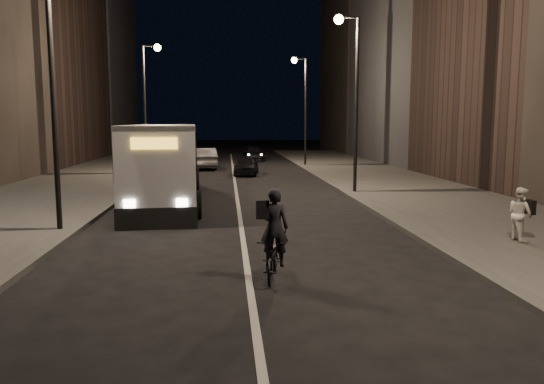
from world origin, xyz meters
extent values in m
plane|color=black|center=(0.00, 0.00, 0.00)|extent=(180.00, 180.00, 0.00)
cube|color=#333331|center=(8.50, 14.00, 0.08)|extent=(7.00, 70.00, 0.16)
cube|color=#333331|center=(-8.50, 14.00, 0.08)|extent=(7.00, 70.00, 0.16)
cube|color=black|center=(16.00, 27.50, 10.50)|extent=(8.00, 61.00, 21.00)
cube|color=black|center=(-16.00, 28.50, 11.00)|extent=(8.00, 61.00, 22.00)
cylinder|color=black|center=(5.60, 12.00, 4.16)|extent=(0.16, 0.16, 8.00)
cube|color=black|center=(5.15, 12.00, 8.16)|extent=(0.90, 0.08, 0.08)
sphere|color=#FFD18C|center=(4.70, 12.00, 8.06)|extent=(0.44, 0.44, 0.44)
cylinder|color=black|center=(5.60, 28.00, 4.16)|extent=(0.16, 0.16, 8.00)
cube|color=black|center=(5.15, 28.00, 8.16)|extent=(0.90, 0.08, 0.08)
sphere|color=#FFD18C|center=(4.70, 28.00, 8.06)|extent=(0.44, 0.44, 0.44)
cylinder|color=black|center=(-5.60, 4.00, 4.16)|extent=(0.16, 0.16, 8.00)
cylinder|color=black|center=(-5.60, 22.00, 4.16)|extent=(0.16, 0.16, 8.00)
cube|color=black|center=(-5.15, 22.00, 8.16)|extent=(0.90, 0.08, 0.08)
sphere|color=#FFD18C|center=(-4.70, 22.00, 8.06)|extent=(0.44, 0.44, 0.44)
cube|color=silver|center=(-3.08, 10.46, 1.63)|extent=(3.30, 12.38, 3.27)
cube|color=black|center=(-3.08, 10.46, 2.09)|extent=(3.36, 11.98, 1.17)
cube|color=silver|center=(-3.08, 10.46, 3.22)|extent=(3.32, 12.38, 0.18)
cube|color=gold|center=(-2.71, 4.34, 2.76)|extent=(1.43, 0.21, 0.36)
cylinder|color=black|center=(-4.09, 6.10, 0.51)|extent=(0.42, 1.04, 1.02)
cylinder|color=black|center=(-1.55, 6.25, 0.51)|extent=(0.42, 1.04, 1.02)
cylinder|color=black|center=(-4.60, 14.25, 0.51)|extent=(0.42, 1.04, 1.02)
cylinder|color=black|center=(-2.05, 14.40, 0.51)|extent=(0.42, 1.04, 1.02)
imported|color=black|center=(0.55, -1.27, 0.46)|extent=(0.92, 1.84, 0.93)
imported|color=black|center=(0.55, -1.47, 1.19)|extent=(0.68, 0.51, 1.69)
imported|color=beige|center=(7.60, 1.21, 0.91)|extent=(0.67, 0.80, 1.50)
imported|color=black|center=(0.82, 21.96, 0.62)|extent=(1.87, 3.81, 1.25)
imported|color=#39393B|center=(-2.16, 26.80, 0.77)|extent=(2.23, 4.86, 1.54)
imported|color=black|center=(1.98, 35.06, 0.61)|extent=(2.03, 4.34, 1.23)
camera|label=1|loc=(-0.45, -12.54, 3.42)|focal=35.00mm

